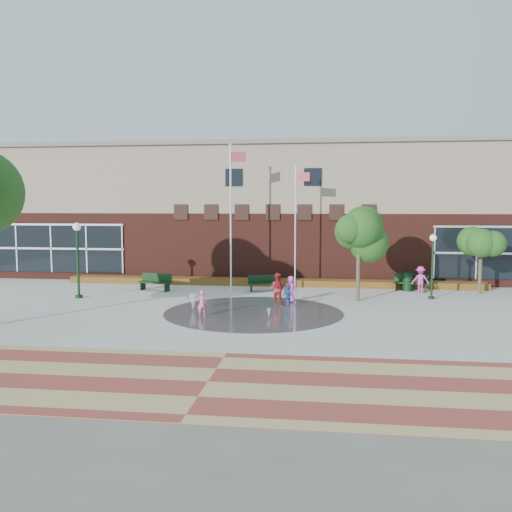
# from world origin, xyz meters

# --- Properties ---
(ground) EXTENTS (120.00, 120.00, 0.00)m
(ground) POSITION_xyz_m (0.00, 0.00, 0.00)
(ground) COLOR #666056
(ground) RESTS_ON ground
(plaza_concrete) EXTENTS (46.00, 18.00, 0.01)m
(plaza_concrete) POSITION_xyz_m (0.00, 4.00, 0.00)
(plaza_concrete) COLOR #A8A8A0
(plaza_concrete) RESTS_ON ground
(paver_band) EXTENTS (46.00, 6.00, 0.01)m
(paver_band) POSITION_xyz_m (0.00, -7.00, 0.00)
(paver_band) COLOR brown
(paver_band) RESTS_ON ground
(splash_pad) EXTENTS (8.40, 8.40, 0.01)m
(splash_pad) POSITION_xyz_m (0.00, 3.00, 0.00)
(splash_pad) COLOR #383A3D
(splash_pad) RESTS_ON ground
(library_building) EXTENTS (44.40, 10.40, 9.20)m
(library_building) POSITION_xyz_m (0.00, 17.48, 4.64)
(library_building) COLOR #53231C
(library_building) RESTS_ON ground
(flower_bed) EXTENTS (26.00, 1.20, 0.40)m
(flower_bed) POSITION_xyz_m (0.00, 11.60, 0.00)
(flower_bed) COLOR #AB2412
(flower_bed) RESTS_ON ground
(flagpole_left) EXTENTS (0.95, 0.44, 8.61)m
(flagpole_left) POSITION_xyz_m (-2.16, 9.56, 4.79)
(flagpole_left) COLOR white
(flagpole_left) RESTS_ON ground
(flagpole_right) EXTENTS (0.90, 0.22, 7.37)m
(flagpole_right) POSITION_xyz_m (1.59, 10.34, 4.12)
(flagpole_right) COLOR white
(flagpole_right) RESTS_ON ground
(lamp_left) EXTENTS (0.43, 0.43, 4.11)m
(lamp_left) POSITION_xyz_m (-9.95, 5.77, 2.55)
(lamp_left) COLOR black
(lamp_left) RESTS_ON ground
(lamp_right) EXTENTS (0.37, 0.37, 3.50)m
(lamp_right) POSITION_xyz_m (9.04, 7.90, 2.17)
(lamp_right) COLOR black
(lamp_right) RESTS_ON ground
(bench_left) EXTENTS (2.10, 1.09, 1.02)m
(bench_left) POSITION_xyz_m (-6.61, 8.71, 0.33)
(bench_left) COLOR black
(bench_left) RESTS_ON ground
(bench_mid) EXTENTS (1.99, 1.03, 0.97)m
(bench_mid) POSITION_xyz_m (-0.16, 9.25, 0.31)
(bench_mid) COLOR black
(bench_mid) RESTS_ON ground
(bench_right) EXTENTS (2.05, 1.00, 0.99)m
(bench_right) POSITION_xyz_m (8.35, 10.46, 0.32)
(bench_right) COLOR black
(bench_right) RESTS_ON ground
(trash_can) EXTENTS (0.71, 0.71, 1.16)m
(trash_can) POSITION_xyz_m (8.19, 10.57, 0.59)
(trash_can) COLOR black
(trash_can) RESTS_ON ground
(tree_mid) EXTENTS (2.81, 2.81, 4.74)m
(tree_mid) POSITION_xyz_m (5.06, 6.81, 3.45)
(tree_mid) COLOR #453A2A
(tree_mid) RESTS_ON ground
(tree_small_right) EXTENTS (2.25, 2.25, 3.84)m
(tree_small_right) POSITION_xyz_m (12.08, 10.00, 2.80)
(tree_small_right) COLOR #453A2A
(tree_small_right) RESTS_ON ground
(water_jet_a) EXTENTS (0.39, 0.39, 0.76)m
(water_jet_a) POSITION_xyz_m (-2.95, 3.19, 0.00)
(water_jet_a) COLOR white
(water_jet_a) RESTS_ON ground
(water_jet_b) EXTENTS (0.19, 0.19, 0.42)m
(water_jet_b) POSITION_xyz_m (0.85, 1.88, 0.00)
(water_jet_b) COLOR white
(water_jet_b) RESTS_ON ground
(child_splash) EXTENTS (0.51, 0.43, 1.20)m
(child_splash) POSITION_xyz_m (-2.21, 1.88, 0.60)
(child_splash) COLOR pink
(child_splash) RESTS_ON ground
(adult_red) EXTENTS (0.91, 0.78, 1.63)m
(adult_red) POSITION_xyz_m (0.93, 5.26, 0.82)
(adult_red) COLOR #B1222A
(adult_red) RESTS_ON ground
(adult_pink) EXTENTS (0.77, 0.60, 1.40)m
(adult_pink) POSITION_xyz_m (1.56, 5.89, 0.70)
(adult_pink) COLOR #E95ABA
(adult_pink) RESTS_ON ground
(child_blue) EXTENTS (0.65, 0.59, 1.06)m
(child_blue) POSITION_xyz_m (1.52, 4.68, 0.53)
(child_blue) COLOR #1F5CAA
(child_blue) RESTS_ON ground
(person_bench) EXTENTS (1.00, 0.58, 1.54)m
(person_bench) POSITION_xyz_m (8.78, 9.85, 0.77)
(person_bench) COLOR #D93CA5
(person_bench) RESTS_ON ground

